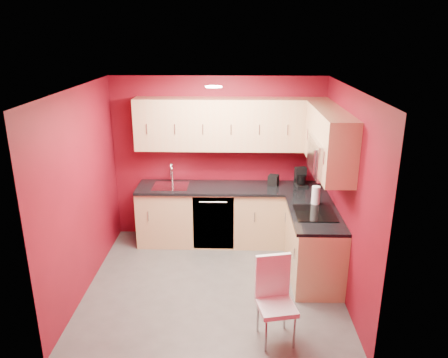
{
  "coord_description": "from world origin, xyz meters",
  "views": [
    {
      "loc": [
        0.26,
        -4.93,
        3.11
      ],
      "look_at": [
        0.12,
        0.55,
        1.25
      ],
      "focal_mm": 35.0,
      "sensor_mm": 36.0,
      "label": 1
    }
  ],
  "objects_px": {
    "coffee_maker": "(302,177)",
    "napkin_holder": "(273,180)",
    "microwave": "(328,157)",
    "paper_towel": "(316,196)",
    "sink": "(171,184)",
    "dining_chair": "(277,302)"
  },
  "relations": [
    {
      "from": "sink",
      "to": "coffee_maker",
      "type": "distance_m",
      "value": 1.95
    },
    {
      "from": "sink",
      "to": "paper_towel",
      "type": "bearing_deg",
      "value": -18.79
    },
    {
      "from": "microwave",
      "to": "sink",
      "type": "relative_size",
      "value": 1.46
    },
    {
      "from": "paper_towel",
      "to": "napkin_holder",
      "type": "bearing_deg",
      "value": 122.89
    },
    {
      "from": "paper_towel",
      "to": "dining_chair",
      "type": "height_order",
      "value": "paper_towel"
    },
    {
      "from": "sink",
      "to": "paper_towel",
      "type": "distance_m",
      "value": 2.15
    },
    {
      "from": "paper_towel",
      "to": "microwave",
      "type": "bearing_deg",
      "value": -79.55
    },
    {
      "from": "dining_chair",
      "to": "paper_towel",
      "type": "bearing_deg",
      "value": 56.29
    },
    {
      "from": "napkin_holder",
      "to": "paper_towel",
      "type": "bearing_deg",
      "value": -57.11
    },
    {
      "from": "sink",
      "to": "paper_towel",
      "type": "xyz_separation_m",
      "value": [
        2.04,
        -0.69,
        0.09
      ]
    },
    {
      "from": "coffee_maker",
      "to": "napkin_holder",
      "type": "xyz_separation_m",
      "value": [
        -0.41,
        0.04,
        -0.06
      ]
    },
    {
      "from": "coffee_maker",
      "to": "paper_towel",
      "type": "distance_m",
      "value": 0.73
    },
    {
      "from": "microwave",
      "to": "coffee_maker",
      "type": "height_order",
      "value": "microwave"
    },
    {
      "from": "microwave",
      "to": "paper_towel",
      "type": "distance_m",
      "value": 0.7
    },
    {
      "from": "microwave",
      "to": "coffee_maker",
      "type": "distance_m",
      "value": 1.21
    },
    {
      "from": "microwave",
      "to": "sink",
      "type": "distance_m",
      "value": 2.43
    },
    {
      "from": "coffee_maker",
      "to": "dining_chair",
      "type": "distance_m",
      "value": 2.45
    },
    {
      "from": "microwave",
      "to": "napkin_holder",
      "type": "xyz_separation_m",
      "value": [
        -0.55,
        1.08,
        -0.67
      ]
    },
    {
      "from": "microwave",
      "to": "dining_chair",
      "type": "distance_m",
      "value": 1.88
    },
    {
      "from": "sink",
      "to": "napkin_holder",
      "type": "distance_m",
      "value": 1.54
    },
    {
      "from": "paper_towel",
      "to": "dining_chair",
      "type": "distance_m",
      "value": 1.8
    },
    {
      "from": "microwave",
      "to": "paper_towel",
      "type": "bearing_deg",
      "value": 100.45
    }
  ]
}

